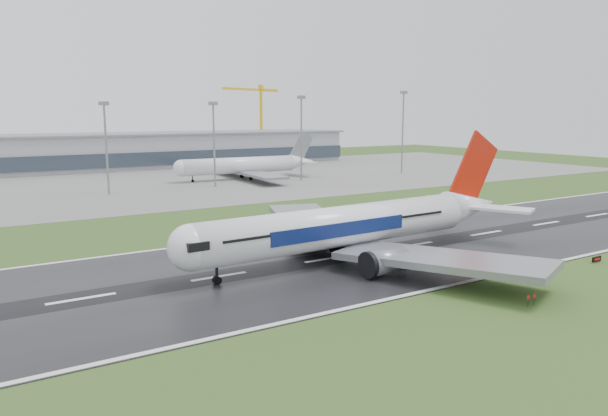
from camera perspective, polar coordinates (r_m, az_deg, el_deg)
ground at (r=96.53m, az=2.38°, el=-5.26°), size 520.00×520.00×0.00m
runway at (r=96.51m, az=2.38°, el=-5.23°), size 400.00×45.00×0.10m
apron at (r=210.41m, az=-16.99°, el=2.46°), size 400.00×130.00×0.08m
terminal at (r=268.03m, az=-20.36°, el=5.34°), size 240.00×36.00×15.00m
main_airliner at (r=95.82m, az=5.98°, el=0.89°), size 72.13×68.99×20.43m
parked_airliner at (r=213.45m, az=-6.08°, el=5.24°), size 60.47×56.62×17.08m
tower_crane at (r=311.91m, az=-4.38°, el=8.77°), size 39.21×14.83×40.38m
runway_sign at (r=106.53m, az=27.68°, el=-4.67°), size 2.30×0.80×1.04m
floodmast_2 at (r=181.71m, az=-19.50°, el=5.55°), size 0.64×0.64×27.13m
floodmast_3 at (r=192.18m, az=-9.15°, el=6.22°), size 0.64×0.64×27.44m
floodmast_4 at (r=207.72m, az=-0.28°, el=6.94°), size 0.64×0.64×29.97m
floodmast_5 at (r=236.92m, az=10.02°, el=7.44°), size 0.64×0.64×32.61m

